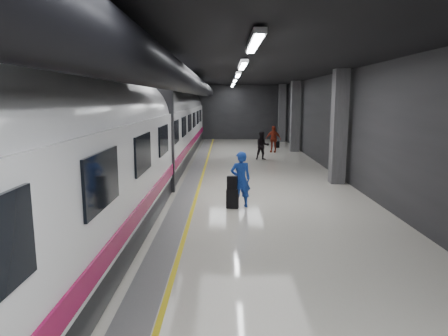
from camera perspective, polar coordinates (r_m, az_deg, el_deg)
ground at (r=14.19m, az=-0.05°, el=-3.81°), size 40.00×40.00×0.00m
platform_hall at (r=14.76m, az=-1.17°, el=10.56°), size 10.02×40.02×4.51m
train at (r=14.24m, az=-13.27°, el=4.42°), size 3.05×38.00×4.05m
traveler_main at (r=12.40m, az=2.38°, el=-1.64°), size 0.71×0.54×1.76m
suitcase_main at (r=12.40m, az=1.23°, el=-4.39°), size 0.40×0.29×0.60m
shoulder_bag at (r=12.26m, az=1.18°, el=-2.12°), size 0.34×0.23×0.41m
traveler_far_a at (r=22.33m, az=5.50°, el=3.19°), size 0.84×0.69×1.58m
traveler_far_b at (r=25.69m, az=7.05°, el=4.13°), size 1.06×0.72×1.68m
suitcase_far at (r=28.19m, az=7.57°, el=3.35°), size 0.35×0.29×0.44m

